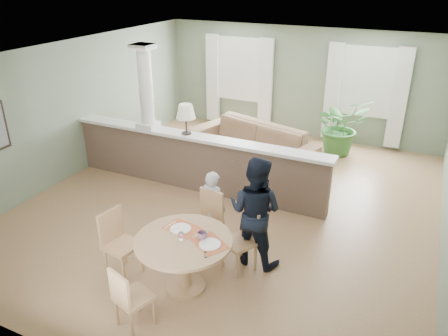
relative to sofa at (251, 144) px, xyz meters
The scene contains 12 objects.
ground 1.94m from the sofa, 77.77° to the right, with size 8.00×8.00×0.00m, color tan.
room_shell 1.89m from the sofa, 73.07° to the right, with size 7.02×8.02×2.71m.
pony_wall 1.77m from the sofa, 109.54° to the right, with size 5.32×0.38×2.70m.
sofa is the anchor object (origin of this frame).
houseplant 2.15m from the sofa, 39.31° to the left, with size 1.19×1.03×1.32m, color #2F6729.
dining_table 4.35m from the sofa, 79.29° to the right, with size 1.28×1.28×0.87m.
chair_far_boy 3.38m from the sofa, 79.00° to the right, with size 0.48×0.48×0.95m.
chair_far_man 3.76m from the sofa, 69.45° to the right, with size 0.56×0.56×0.91m.
chair_near 5.22m from the sofa, 83.62° to the right, with size 0.49×0.49×0.86m.
chair_side 4.37m from the sofa, 92.65° to the right, with size 0.50×0.50×0.96m.
child_person 3.18m from the sofa, 78.53° to the right, with size 0.44×0.29×1.20m, color #ADACB2.
man_person 3.62m from the sofa, 67.01° to the right, with size 0.80×0.63×1.65m, color black.
Camera 1 is at (2.89, -6.45, 3.95)m, focal length 35.00 mm.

